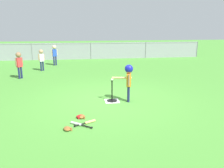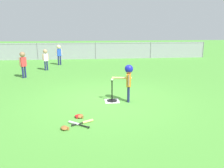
{
  "view_description": "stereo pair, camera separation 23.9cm",
  "coord_description": "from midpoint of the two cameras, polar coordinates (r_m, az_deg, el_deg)",
  "views": [
    {
      "loc": [
        -0.77,
        -6.71,
        2.27
      ],
      "look_at": [
        0.17,
        -0.11,
        0.55
      ],
      "focal_mm": 36.1,
      "sensor_mm": 36.0,
      "label": 1
    },
    {
      "loc": [
        -0.54,
        -6.74,
        2.27
      ],
      "look_at": [
        0.17,
        -0.11,
        0.55
      ],
      "focal_mm": 36.1,
      "sensor_mm": 36.0,
      "label": 2
    }
  ],
  "objects": [
    {
      "name": "glove_tossed_aside",
      "position": [
        5.87,
        -9.18,
        -8.09
      ],
      "size": [
        0.26,
        0.22,
        0.07
      ],
      "color": "#B21919",
      "rests_on": "ground_plane"
    },
    {
      "name": "baseball_on_tee",
      "position": [
        6.85,
        -1.0,
        1.16
      ],
      "size": [
        0.07,
        0.07,
        0.07
      ],
      "primitive_type": "sphere",
      "color": "white",
      "rests_on": "batting_tee"
    },
    {
      "name": "batter_child",
      "position": [
        6.8,
        3.2,
        2.15
      ],
      "size": [
        0.63,
        0.32,
        1.15
      ],
      "color": "#191E4C",
      "rests_on": "ground_plane"
    },
    {
      "name": "spare_bat_wood",
      "position": [
        5.52,
        -7.37,
        -9.6
      ],
      "size": [
        0.52,
        0.31,
        0.06
      ],
      "color": "#DBB266",
      "rests_on": "ground_plane"
    },
    {
      "name": "fielder_deep_left",
      "position": [
        10.76,
        -23.07,
        5.22
      ],
      "size": [
        0.27,
        0.26,
        1.18
      ],
      "color": "#191E4C",
      "rests_on": "ground_plane"
    },
    {
      "name": "glove_by_plate",
      "position": [
        5.27,
        -12.54,
        -10.99
      ],
      "size": [
        0.22,
        0.26,
        0.07
      ],
      "color": "brown",
      "rests_on": "ground_plane"
    },
    {
      "name": "ground_plane",
      "position": [
        7.12,
        -2.43,
        -4.13
      ],
      "size": [
        60.0,
        60.0,
        0.0
      ],
      "primitive_type": "plane",
      "color": "#478C33"
    },
    {
      "name": "glove_near_bats",
      "position": [
        5.85,
        -8.84,
        -8.17
      ],
      "size": [
        0.18,
        0.23,
        0.07
      ],
      "color": "brown",
      "rests_on": "ground_plane"
    },
    {
      "name": "fielder_near_right",
      "position": [
        12.3,
        -17.99,
        6.49
      ],
      "size": [
        0.3,
        0.22,
        1.11
      ],
      "color": "#191E4C",
      "rests_on": "ground_plane"
    },
    {
      "name": "spare_bat_silver",
      "position": [
        5.45,
        -9.77,
        -10.0
      ],
      "size": [
        0.51,
        0.41,
        0.06
      ],
      "color": "silver",
      "rests_on": "ground_plane"
    },
    {
      "name": "fielder_deep_right",
      "position": [
        13.84,
        -14.85,
        7.76
      ],
      "size": [
        0.34,
        0.24,
        1.2
      ],
      "color": "#191E4C",
      "rests_on": "ground_plane"
    },
    {
      "name": "batting_tee",
      "position": [
        7.01,
        -0.98,
        -3.55
      ],
      "size": [
        0.32,
        0.32,
        0.66
      ],
      "color": "black",
      "rests_on": "ground_plane"
    },
    {
      "name": "home_plate",
      "position": [
        7.04,
        -0.97,
        -4.31
      ],
      "size": [
        0.44,
        0.44,
        0.01
      ],
      "primitive_type": "cube",
      "color": "white",
      "rests_on": "ground_plane"
    },
    {
      "name": "outfield_fence",
      "position": [
        16.12,
        -5.82,
        8.48
      ],
      "size": [
        16.06,
        0.06,
        1.15
      ],
      "color": "slate",
      "rests_on": "ground_plane"
    }
  ]
}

